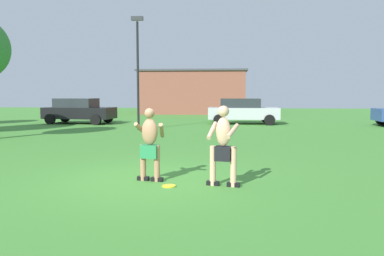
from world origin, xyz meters
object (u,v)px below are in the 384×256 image
object	(u,v)px
frisbee	(169,186)
lamp_post	(138,61)
player_near	(223,144)
car_silver_near_post	(242,111)
player_in_green	(150,143)
car_black_far_end	(79,110)

from	to	relation	value
frisbee	lamp_post	bearing A→B (deg)	106.06
player_near	car_silver_near_post	xyz separation A→B (m)	(0.99, 16.10, -0.05)
player_near	player_in_green	bearing A→B (deg)	168.12
lamp_post	frisbee	bearing A→B (deg)	-73.94
frisbee	car_black_far_end	world-z (taller)	car_black_far_end
player_near	car_black_far_end	bearing A→B (deg)	120.77
player_in_green	car_black_far_end	xyz separation A→B (m)	(-7.63, 15.17, -0.02)
car_black_far_end	lamp_post	bearing A→B (deg)	-38.74
car_black_far_end	player_in_green	bearing A→B (deg)	-63.31
player_near	car_silver_near_post	distance (m)	16.13
car_silver_near_post	car_black_far_end	size ratio (longest dim) A/B	0.97
car_black_far_end	lamp_post	world-z (taller)	lamp_post
player_in_green	car_black_far_end	distance (m)	16.98
car_silver_near_post	lamp_post	size ratio (longest dim) A/B	0.75
car_silver_near_post	car_black_far_end	xyz separation A→B (m)	(-10.23, -0.59, 0.00)
player_in_green	lamp_post	world-z (taller)	lamp_post
frisbee	player_in_green	bearing A→B (deg)	135.61
player_in_green	frisbee	world-z (taller)	player_in_green
player_near	car_black_far_end	size ratio (longest dim) A/B	0.38
lamp_post	car_silver_near_post	bearing A→B (deg)	38.29
player_in_green	car_black_far_end	world-z (taller)	player_in_green
player_in_green	car_black_far_end	bearing A→B (deg)	116.69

